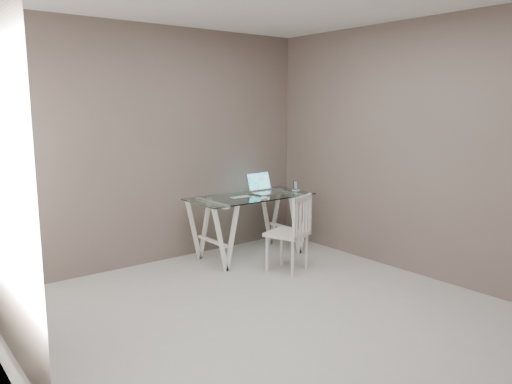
% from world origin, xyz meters
% --- Properties ---
extents(room, '(4.50, 4.52, 2.71)m').
position_xyz_m(room, '(-0.06, 0.02, 1.72)').
color(room, '#B4B1AC').
rests_on(room, ground).
extents(desk, '(1.50, 0.70, 0.75)m').
position_xyz_m(desk, '(0.97, 1.73, 0.38)').
color(desk, silver).
rests_on(desk, ground).
extents(chair, '(0.50, 0.50, 0.87)m').
position_xyz_m(chair, '(0.97, 0.98, 0.48)').
color(chair, silver).
rests_on(chair, ground).
extents(laptop, '(0.36, 0.33, 0.25)m').
position_xyz_m(laptop, '(1.23, 1.81, 0.81)').
color(laptop, '#B8B9BD').
rests_on(laptop, desk).
extents(keyboard, '(0.25, 0.11, 0.01)m').
position_xyz_m(keyboard, '(0.81, 1.72, 0.75)').
color(keyboard, silver).
rests_on(keyboard, desk).
extents(mouse, '(0.11, 0.06, 0.03)m').
position_xyz_m(mouse, '(0.96, 1.46, 0.76)').
color(mouse, white).
rests_on(mouse, desk).
extents(phone_dock, '(0.07, 0.07, 0.13)m').
position_xyz_m(phone_dock, '(1.64, 1.67, 0.78)').
color(phone_dock, white).
rests_on(phone_dock, desk).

